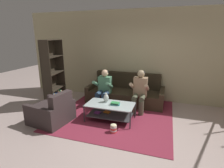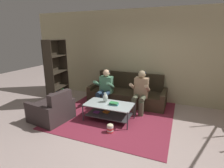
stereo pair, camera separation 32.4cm
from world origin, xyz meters
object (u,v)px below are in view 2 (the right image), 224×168
Objects in this scene: coffee_table at (109,109)px; book_stack at (114,104)px; vase at (105,98)px; popcorn_tub at (110,128)px; person_seated_right at (140,90)px; couch at (127,94)px; armchair at (52,110)px; person_seated_left at (105,87)px; bookshelf at (56,81)px.

coffee_table is 0.22m from book_stack.
vase is 0.89m from popcorn_tub.
person_seated_right reaches higher than coffee_table.
person_seated_right is at bearing 75.73° from popcorn_tub.
couch is at bearing 95.75° from popcorn_tub.
armchair reaches higher than book_stack.
person_seated_left is 1.64m from armchair.
couch is 9.85× the size of book_stack.
person_seated_left is 1.08m from person_seated_right.
person_seated_right is at bearing 43.44° from vase.
armchair is (-1.20, -0.64, -0.28)m from vase.
coffee_table is 2.14m from bookshelf.
person_seated_left is 4.58× the size of book_stack.
person_seated_left reaches higher than popcorn_tub.
armchair is at bearing -57.16° from bookshelf.
popcorn_tub is at bearing -76.99° from book_stack.
person_seated_left is at bearing 126.64° from book_stack.
book_stack is (0.28, -0.11, -0.08)m from vase.
person_seated_left is 4.69× the size of vase.
couch is 2.15× the size of person_seated_left.
vase is 1.95m from bookshelf.
person_seated_right is 4.91× the size of vase.
book_stack reaches higher than coffee_table.
coffee_table is at bearing -36.68° from vase.
person_seated_left reaches higher than coffee_table.
vase is (-0.14, 0.10, 0.26)m from coffee_table.
person_seated_left is 0.94× the size of coffee_table.
coffee_table is at bearing -93.05° from couch.
popcorn_tub is (0.13, -0.54, -0.37)m from book_stack.
book_stack is at bearing 103.01° from popcorn_tub.
popcorn_tub is (1.61, -0.01, -0.17)m from armchair.
bookshelf reaches higher than person_seated_left.
couch is at bearing 80.47° from vase.
person_seated_right reaches higher than book_stack.
popcorn_tub is (0.19, -1.91, -0.19)m from couch.
vase is at bearing -136.56° from person_seated_right.
person_seated_right is at bearing 60.04° from book_stack.
armchair is at bearing -122.93° from person_seated_left.
popcorn_tub is (-0.35, -1.36, -0.53)m from person_seated_right.
couch is at bearing 21.38° from bookshelf.
book_stack is (0.07, -1.37, 0.18)m from couch.
vase is at bearing -12.85° from bookshelf.
bookshelf is (-2.11, -0.83, 0.41)m from couch.
coffee_table is (-0.61, -0.81, -0.34)m from person_seated_right.
person_seated_left is 0.56× the size of bookshelf.
coffee_table is (0.47, -0.81, -0.31)m from person_seated_left.
person_seated_left is 1.60m from bookshelf.
popcorn_tub is (0.40, -0.65, -0.45)m from vase.
person_seated_left is at bearing 57.07° from armchair.
popcorn_tub is at bearing -0.28° from armchair.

